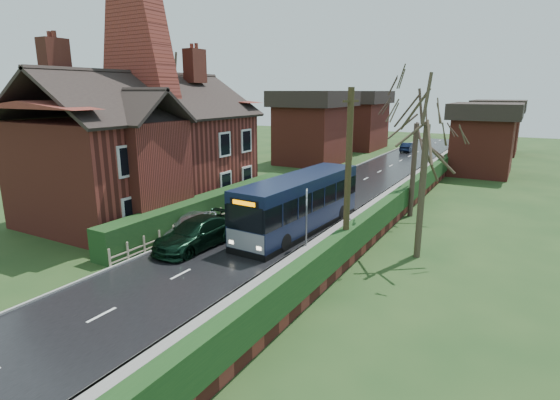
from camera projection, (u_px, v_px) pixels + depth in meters
The scene contains 18 objects.
ground at pixel (210, 259), 20.18m from camera, with size 140.00×140.00×0.00m, color #354E21.
road at pixel (306, 210), 28.62m from camera, with size 6.00×100.00×0.02m, color black.
pavement at pixel (369, 218), 26.57m from camera, with size 2.50×100.00×0.14m, color slate.
kerb_right at pixel (350, 215), 27.14m from camera, with size 0.12×100.00×0.14m, color gray.
kerb_left at pixel (266, 203), 30.07m from camera, with size 0.12×100.00×0.10m, color gray.
front_hedge at pixel (211, 207), 26.07m from camera, with size 1.20×16.00×1.60m, color #133214.
picket_fence at pixel (221, 215), 25.80m from camera, with size 0.10×16.00×0.90m, color #9A8F68, non-canonical shape.
right_wall_hedge at pixel (395, 206), 25.59m from camera, with size 0.60×50.00×1.80m.
brick_house at pixel (145, 143), 27.34m from camera, with size 9.30×14.60×10.30m.
bus at pixel (299, 204), 24.02m from camera, with size 2.85×10.17×3.06m.
car_silver at pixel (192, 226), 22.92m from camera, with size 1.61×4.01×1.37m, color silver.
car_green at pixel (196, 233), 21.58m from camera, with size 2.00×4.93×1.43m, color black.
car_distant at pixel (407, 147), 55.96m from camera, with size 1.25×3.58×1.18m, color black.
bus_stop_sign at pixel (307, 209), 21.13m from camera, with size 0.24×0.44×3.02m.
telegraph_pole at pixel (348, 181), 18.19m from camera, with size 0.34×0.98×7.72m.
tree_right_near at pixel (428, 115), 18.89m from camera, with size 4.07×4.07×8.79m.
tree_right_far at pixel (417, 117), 25.73m from camera, with size 4.22×4.22×8.14m.
tree_house_side at pixel (178, 81), 34.52m from camera, with size 4.89×4.89×11.12m.
Camera 1 is at (12.15, -14.86, 7.55)m, focal length 28.00 mm.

